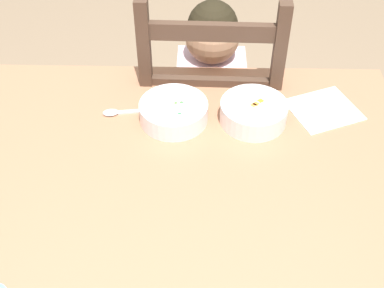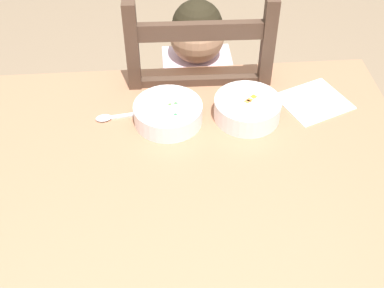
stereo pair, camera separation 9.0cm
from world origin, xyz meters
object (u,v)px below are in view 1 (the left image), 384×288
object	(u,v)px
dining_table	(171,206)
dining_chair	(209,129)
bowl_of_peas	(172,111)
spoon	(118,112)
child_figure	(211,95)
bowl_of_carrots	(253,112)

from	to	relation	value
dining_table	dining_chair	size ratio (longest dim) A/B	1.20
bowl_of_peas	spoon	size ratio (longest dim) A/B	1.34
child_figure	bowl_of_carrots	size ratio (longest dim) A/B	5.25
child_figure	spoon	xyz separation A→B (m)	(-0.26, -0.27, 0.14)
dining_table	spoon	distance (m)	0.31
child_figure	bowl_of_peas	size ratio (longest dim) A/B	5.11
bowl_of_carrots	spoon	world-z (taller)	bowl_of_carrots
child_figure	spoon	bearing A→B (deg)	-134.06
dining_chair	child_figure	distance (m)	0.15
spoon	bowl_of_peas	bearing A→B (deg)	-8.52
dining_table	bowl_of_carrots	world-z (taller)	bowl_of_carrots
dining_table	dining_chair	xyz separation A→B (m)	(0.10, 0.51, -0.18)
bowl_of_peas	bowl_of_carrots	bearing A→B (deg)	0.01
spoon	bowl_of_carrots	bearing A→B (deg)	-3.52
bowl_of_carrots	spoon	bearing A→B (deg)	176.48
spoon	dining_table	bearing A→B (deg)	-56.68
dining_chair	bowl_of_peas	distance (m)	0.45
dining_table	bowl_of_carrots	size ratio (longest dim) A/B	6.91
child_figure	bowl_of_carrots	xyz separation A→B (m)	(0.11, -0.29, 0.17)
bowl_of_peas	child_figure	bearing A→B (deg)	69.55
dining_table	bowl_of_peas	world-z (taller)	bowl_of_peas
bowl_of_carrots	spoon	size ratio (longest dim) A/B	1.30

